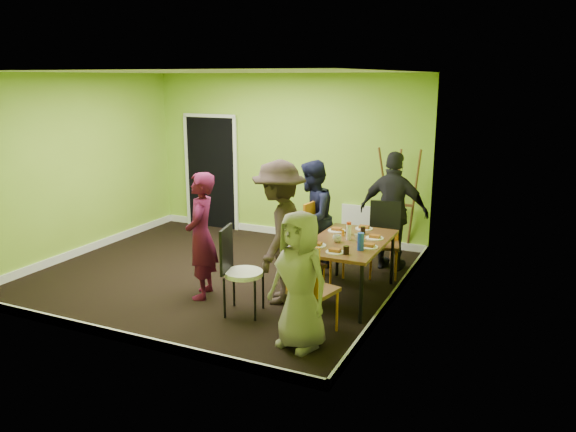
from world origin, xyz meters
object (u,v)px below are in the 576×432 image
chair_bentwood (238,266)px  easel (399,202)px  chair_left_near (300,258)px  orange_bottle (343,233)px  person_front_end (300,280)px  chair_back_end (385,223)px  blue_bottle (361,242)px  person_left_far (311,218)px  chair_left_far (319,237)px  dining_table (349,245)px  person_back_end (394,211)px  person_standing (201,236)px  chair_front_end (309,284)px  person_left_near (279,232)px  thermos (349,232)px

chair_bentwood → easel: size_ratio=0.62×
chair_left_near → orange_bottle: size_ratio=11.52×
orange_bottle → person_front_end: 1.67m
chair_back_end → blue_bottle: chair_back_end is taller
chair_bentwood → person_left_far: person_left_far is taller
chair_bentwood → chair_left_far: bearing=150.4°
chair_back_end → dining_table: bearing=66.9°
dining_table → person_back_end: person_back_end is taller
chair_back_end → blue_bottle: 1.44m
chair_bentwood → person_left_far: bearing=158.5°
chair_back_end → person_left_far: (-0.93, -0.46, 0.08)m
chair_left_near → person_left_far: bearing=-149.6°
chair_left_far → person_front_end: size_ratio=0.75×
person_standing → person_front_end: person_standing is taller
person_standing → chair_front_end: bearing=54.0°
orange_bottle → chair_left_far: bearing=146.1°
person_standing → person_front_end: bearing=45.9°
chair_left_far → chair_front_end: 1.77m
blue_bottle → person_front_end: size_ratio=0.15×
person_left_far → person_left_near: bearing=-4.1°
dining_table → thermos: size_ratio=7.60×
person_left_near → person_back_end: 2.03m
person_standing → person_back_end: 2.81m
easel → person_standing: easel is taller
chair_bentwood → person_left_near: (0.28, 0.54, 0.31)m
chair_front_end → orange_bottle: (-0.11, 1.39, 0.20)m
dining_table → chair_front_end: 1.23m
chair_back_end → person_back_end: size_ratio=0.60×
chair_left_far → blue_bottle: size_ratio=5.12×
person_left_far → chair_front_end: bearing=16.2°
dining_table → easel: (0.12, 2.06, 0.14)m
chair_left_far → chair_left_near: size_ratio=1.14×
chair_left_near → person_back_end: size_ratio=0.55×
person_standing → chair_bentwood: bearing=48.2°
thermos → person_left_near: size_ratio=0.11×
person_back_end → person_left_near: bearing=66.0°
chair_front_end → orange_bottle: size_ratio=12.81×
chair_left_far → orange_bottle: bearing=63.7°
chair_front_end → person_left_near: 1.08m
easel → person_back_end: bearing=-81.7°
blue_bottle → chair_bentwood: bearing=-151.8°
easel → person_left_far: size_ratio=1.04×
person_left_far → person_left_near: person_left_near is taller
orange_bottle → person_left_near: person_left_near is taller
chair_left_near → chair_bentwood: size_ratio=0.91×
orange_bottle → person_front_end: person_front_end is taller
dining_table → person_back_end: bearing=80.1°
chair_left_far → chair_front_end: chair_left_far is taller
person_back_end → thermos: bearing=83.8°
person_back_end → easel: bearing=-77.0°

